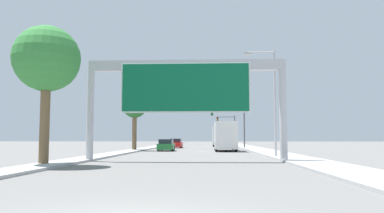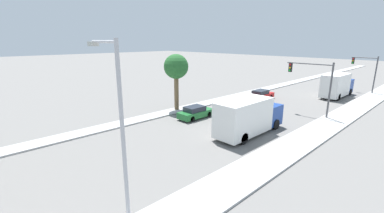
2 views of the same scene
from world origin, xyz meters
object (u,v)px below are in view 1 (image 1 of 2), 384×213
Objects in this scene: traffic_light_near_intersection at (233,119)px; palm_tree_background at (135,107)px; car_near_right at (176,144)px; palm_tree_foreground at (47,60)px; sign_gantry at (185,84)px; truck_box_primary at (219,136)px; truck_box_secondary at (225,136)px; street_lamp_right at (271,94)px; car_mid_left at (166,145)px; traffic_light_mid_block at (229,125)px.

palm_tree_background is (-12.52, -9.84, 1.03)m from traffic_light_near_intersection.
palm_tree_background is (-3.95, -12.89, 4.61)m from car_near_right.
palm_tree_foreground is at bearing -90.46° from palm_tree_background.
sign_gantry is 43.38m from truck_box_primary.
palm_tree_foreground is at bearing -151.53° from sign_gantry.
palm_tree_foreground reaches higher than palm_tree_background.
truck_box_secondary is 0.94× the size of street_lamp_right.
street_lamp_right reaches higher than car_near_right.
traffic_light_near_intersection reaches higher than car_mid_left.
traffic_light_mid_block is 32.58m from palm_tree_background.
car_near_right is 0.73× the size of traffic_light_near_intersection.
palm_tree_background is at bearing -115.65° from truck_box_primary.
car_near_right is at bearing -118.08° from traffic_light_mid_block.
sign_gantry is 33.66m from car_near_right.
car_near_right is at bearing 160.46° from traffic_light_near_intersection.
truck_box_secondary is at bearing -0.40° from car_mid_left.
palm_tree_background is at bearing 171.70° from car_mid_left.
traffic_light_near_intersection reaches higher than car_near_right.
traffic_light_mid_block is at bearing 73.76° from truck_box_primary.
palm_tree_background is at bearing -141.83° from traffic_light_near_intersection.
palm_tree_foreground is 1.15× the size of palm_tree_background.
traffic_light_near_intersection is (1.57, 10.47, 2.54)m from truck_box_secondary.
car_near_right is at bearing 90.00° from car_mid_left.
traffic_light_mid_block is 44.89m from street_lamp_right.
truck_box_primary is at bearing 76.72° from palm_tree_foreground.
truck_box_primary is 48.73m from palm_tree_foreground.
truck_box_secondary is at bearing -98.54° from traffic_light_near_intersection.
car_near_right is 0.56× the size of truck_box_secondary.
sign_gantry is 2.23× the size of traffic_light_mid_block.
truck_box_primary reaches higher than car_mid_left.
street_lamp_right is at bearing -86.61° from traffic_light_near_intersection.
street_lamp_right reaches higher than palm_tree_foreground.
street_lamp_right reaches higher than truck_box_primary.
traffic_light_mid_block is at bearing 88.64° from traffic_light_near_intersection.
palm_tree_foreground is 24.46m from palm_tree_background.
street_lamp_right is at bearing -85.40° from truck_box_primary.
traffic_light_mid_block is (9.05, 16.96, 3.35)m from car_near_right.
palm_tree_background is at bearing -107.05° from car_near_right.
traffic_light_near_intersection is at bearing -91.36° from traffic_light_mid_block.
sign_gantry reaches higher than traffic_light_mid_block.
traffic_light_mid_block is 0.76× the size of palm_tree_foreground.
sign_gantry is 50.46m from traffic_light_mid_block.
traffic_light_near_intersection is at bearing 81.46° from truck_box_secondary.
traffic_light_near_intersection is (8.57, 10.42, 3.59)m from car_mid_left.
traffic_light_near_intersection is at bearing -19.54° from car_near_right.
car_near_right is at bearing 83.66° from palm_tree_foreground.
truck_box_primary is 1.17× the size of palm_tree_background.
car_mid_left is at bearing 124.82° from street_lamp_right.
car_near_right is at bearing 96.02° from sign_gantry.
palm_tree_foreground reaches higher than truck_box_secondary.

